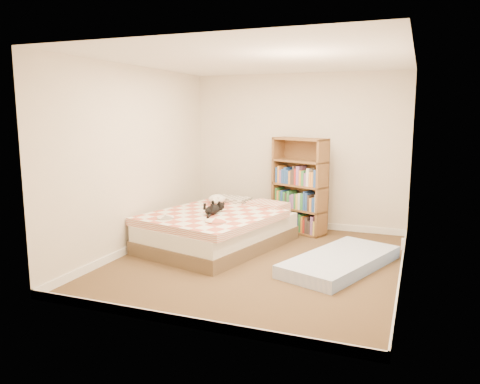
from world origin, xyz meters
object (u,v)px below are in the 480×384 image
(white_dog, at_px, (217,199))
(bed, at_px, (219,228))
(bookshelf, at_px, (299,198))
(black_cat, at_px, (214,209))
(floor_mattress, at_px, (340,261))

(white_dog, bearing_deg, bed, -29.18)
(bookshelf, relative_size, white_dog, 3.92)
(black_cat, bearing_deg, floor_mattress, 2.15)
(bookshelf, distance_m, floor_mattress, 1.84)
(bed, distance_m, black_cat, 0.35)
(bookshelf, bearing_deg, white_dog, -126.78)
(black_cat, relative_size, white_dog, 1.63)
(bed, relative_size, bookshelf, 1.59)
(floor_mattress, bearing_deg, black_cat, -165.55)
(bookshelf, xyz_separation_m, white_dog, (-1.13, -0.66, 0.02))
(bookshelf, height_order, white_dog, bookshelf)
(floor_mattress, xyz_separation_m, white_dog, (-2.03, 0.87, 0.49))
(bed, height_order, white_dog, white_dog)
(bed, xyz_separation_m, white_dog, (-0.26, 0.52, 0.32))
(floor_mattress, height_order, white_dog, white_dog)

